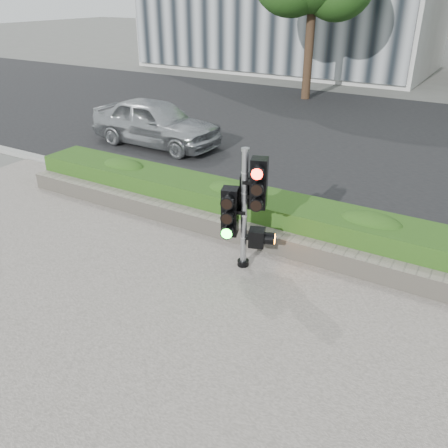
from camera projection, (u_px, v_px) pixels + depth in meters
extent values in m
plane|color=#51514C|center=(216.00, 305.00, 7.03)|extent=(120.00, 120.00, 0.00)
cube|color=#9E9389|center=(95.00, 423.00, 5.10)|extent=(16.00, 11.00, 0.03)
cube|color=black|center=(385.00, 140.00, 14.71)|extent=(60.00, 13.00, 0.02)
cube|color=gray|center=(299.00, 222.00, 9.43)|extent=(60.00, 0.25, 0.12)
cube|color=gray|center=(273.00, 241.00, 8.40)|extent=(12.00, 0.32, 0.34)
cube|color=#417D26|center=(288.00, 219.00, 8.83)|extent=(12.00, 1.00, 0.68)
cylinder|color=black|center=(309.00, 49.00, 19.35)|extent=(0.36, 0.36, 4.03)
cylinder|color=black|center=(243.00, 263.00, 7.97)|extent=(0.20, 0.20, 0.10)
cylinder|color=gray|center=(244.00, 211.00, 7.55)|extent=(0.10, 0.10, 2.00)
cylinder|color=gray|center=(245.00, 150.00, 7.10)|extent=(0.13, 0.13, 0.05)
cube|color=#FF1107|center=(259.00, 183.00, 7.26)|extent=(0.32, 0.32, 0.80)
cube|color=#14E51E|center=(230.00, 211.00, 7.57)|extent=(0.32, 0.32, 0.80)
cube|color=black|center=(248.00, 191.00, 7.62)|extent=(0.32, 0.32, 0.55)
cube|color=orange|center=(257.00, 237.00, 7.75)|extent=(0.32, 0.32, 0.29)
imported|color=#A4A8AB|center=(156.00, 122.00, 13.90)|extent=(4.05, 1.69, 1.37)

